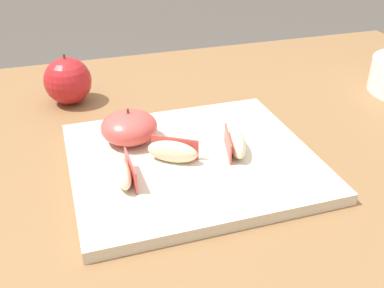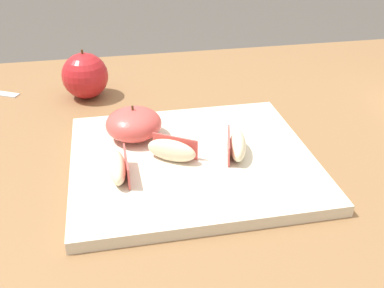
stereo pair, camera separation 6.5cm
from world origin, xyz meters
TOP-DOWN VIEW (x-y plane):
  - dining_table at (0.00, 0.00)m, footprint 1.42×0.86m
  - cutting_board at (-0.01, -0.08)m, footprint 0.35×0.31m
  - apple_half_skin_up at (-0.09, -0.01)m, footprint 0.09×0.09m
  - apple_wedge_middle at (-0.12, -0.12)m, footprint 0.03×0.07m
  - apple_wedge_right at (-0.04, -0.09)m, footprint 0.08×0.06m
  - apple_wedge_back at (0.05, -0.10)m, footprint 0.04×0.08m
  - whole_apple_crimson at (-0.16, 0.20)m, footprint 0.09×0.09m

SIDE VIEW (x-z plane):
  - dining_table at x=0.00m, z-range 0.27..1.01m
  - cutting_board at x=-0.01m, z-range 0.74..0.75m
  - apple_wedge_middle at x=-0.12m, z-range 0.75..0.79m
  - apple_wedge_right at x=-0.04m, z-range 0.75..0.79m
  - apple_wedge_back at x=0.05m, z-range 0.75..0.79m
  - apple_half_skin_up at x=-0.09m, z-range 0.75..0.80m
  - whole_apple_crimson at x=-0.16m, z-range 0.73..0.83m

